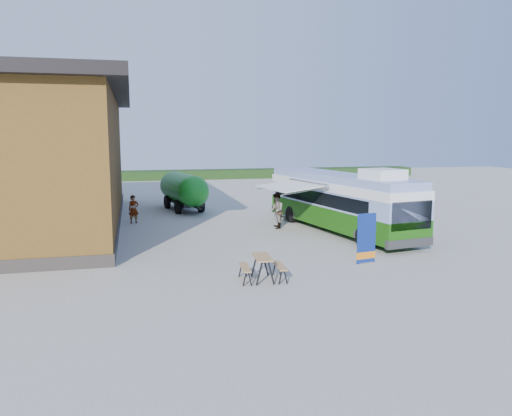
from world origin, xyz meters
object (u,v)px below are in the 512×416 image
object	(u,v)px
banner	(366,243)
person_b	(276,211)
picnic_table	(262,263)
slurry_tanker	(183,189)
bus	(339,200)
person_a	(134,209)

from	to	relation	value
banner	person_b	bearing A→B (deg)	89.99
banner	picnic_table	bearing A→B (deg)	-173.40
person_b	slurry_tanker	size ratio (longest dim) A/B	0.29
bus	person_b	world-z (taller)	bus
picnic_table	person_a	bearing A→B (deg)	113.20
person_a	banner	bearing A→B (deg)	-68.63
bus	picnic_table	world-z (taller)	bus
picnic_table	slurry_tanker	bearing A→B (deg)	98.13
picnic_table	banner	bearing A→B (deg)	20.81
person_a	slurry_tanker	bearing A→B (deg)	37.07
banner	person_a	world-z (taller)	banner
person_b	slurry_tanker	distance (m)	8.82
banner	person_b	size ratio (longest dim) A/B	1.03
bus	person_a	distance (m)	11.50
bus	person_a	world-z (taller)	bus
person_b	slurry_tanker	xyz separation A→B (m)	(-4.14, 7.77, 0.47)
banner	slurry_tanker	world-z (taller)	slurry_tanker
bus	slurry_tanker	world-z (taller)	bus
bus	person_b	bearing A→B (deg)	142.53
picnic_table	person_a	distance (m)	13.37
bus	person_b	xyz separation A→B (m)	(-2.92, 1.56, -0.69)
person_a	person_b	world-z (taller)	person_b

